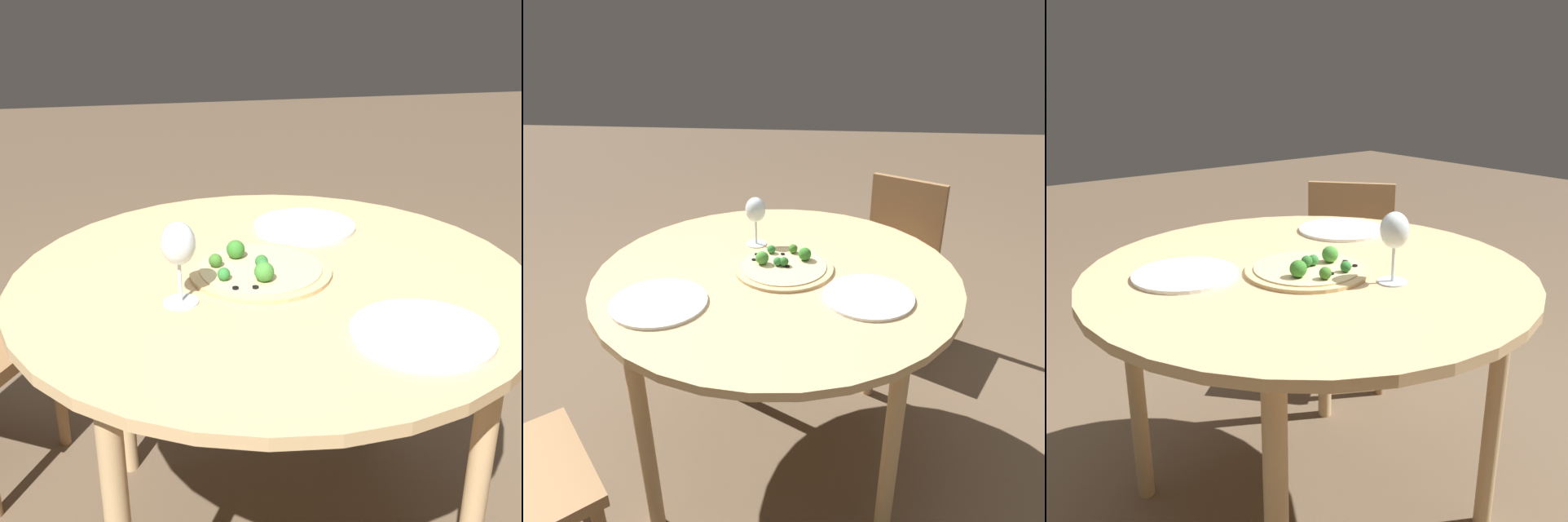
{
  "view_description": "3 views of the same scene",
  "coord_description": "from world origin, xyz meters",
  "views": [
    {
      "loc": [
        1.46,
        -0.28,
        1.45
      ],
      "look_at": [
        -0.02,
        -0.02,
        0.8
      ],
      "focal_mm": 50.0,
      "sensor_mm": 36.0,
      "label": 1
    },
    {
      "loc": [
        -0.16,
        1.46,
        1.53
      ],
      "look_at": [
        -0.02,
        -0.02,
        0.8
      ],
      "focal_mm": 35.0,
      "sensor_mm": 36.0,
      "label": 2
    },
    {
      "loc": [
        -0.89,
        -1.15,
        1.27
      ],
      "look_at": [
        -0.02,
        -0.02,
        0.8
      ],
      "focal_mm": 40.0,
      "sensor_mm": 36.0,
      "label": 3
    }
  ],
  "objects": [
    {
      "name": "pizza",
      "position": [
        -0.02,
        -0.03,
        0.79
      ],
      "size": [
        0.32,
        0.32,
        0.06
      ],
      "color": "tan",
      "rests_on": "dining_table"
    },
    {
      "name": "wine_glass",
      "position": [
        0.1,
        -0.21,
        0.9
      ],
      "size": [
        0.07,
        0.07,
        0.18
      ],
      "color": "silver",
      "rests_on": "dining_table"
    },
    {
      "name": "dining_table",
      "position": [
        0.0,
        0.0,
        0.7
      ],
      "size": [
        1.18,
        1.18,
        0.77
      ],
      "color": "tan",
      "rests_on": "ground_plane"
    },
    {
      "name": "plate_far",
      "position": [
        0.32,
        0.23,
        0.78
      ],
      "size": [
        0.28,
        0.28,
        0.01
      ],
      "color": "silver",
      "rests_on": "dining_table"
    },
    {
      "name": "plate_near",
      "position": [
        -0.29,
        0.14,
        0.78
      ],
      "size": [
        0.27,
        0.27,
        0.01
      ],
      "color": "silver",
      "rests_on": "dining_table"
    },
    {
      "name": "chair",
      "position": [
        0.7,
        0.63,
        0.45
      ],
      "size": [
        0.56,
        0.56,
        0.81
      ],
      "rotation": [
        0.0,
        0.0,
        -0.84
      ],
      "color": "#997047",
      "rests_on": "ground_plane"
    },
    {
      "name": "ground_plane",
      "position": [
        0.0,
        0.0,
        0.0
      ],
      "size": [
        12.0,
        12.0,
        0.0
      ],
      "primitive_type": "plane",
      "color": "brown"
    }
  ]
}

